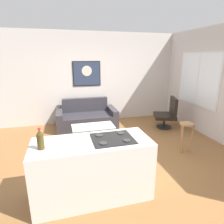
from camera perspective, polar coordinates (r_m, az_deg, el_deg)
ground at (r=4.29m, az=1.74°, el=-12.69°), size 6.40×6.40×0.04m
back_wall at (r=6.15m, az=-4.81°, el=10.07°), size 6.40×0.05×2.80m
right_wall at (r=5.43m, az=28.65°, el=7.35°), size 0.05×6.40×2.80m
couch at (r=5.79m, az=-7.58°, el=-1.88°), size 1.77×0.93×0.83m
coffee_table at (r=4.66m, az=-5.69°, el=-4.62°), size 1.01×0.54×0.44m
armchair at (r=5.85m, az=16.36°, el=-0.51°), size 0.77×0.78×0.93m
bar_stool at (r=4.47m, az=21.30°, el=-5.22°), size 0.33×0.33×0.68m
kitchen_counter at (r=2.96m, az=-5.76°, el=-16.59°), size 1.70×0.71×0.92m
soda_bottle at (r=2.63m, az=-20.70°, el=-7.76°), size 0.09×0.09×0.29m
wall_painting at (r=6.05m, az=-7.56°, el=11.36°), size 0.86×0.03×0.76m
window at (r=5.84m, az=24.42°, el=8.90°), size 0.03×1.58×1.46m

